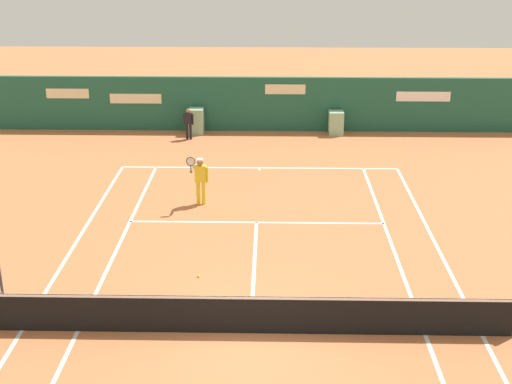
% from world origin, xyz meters
% --- Properties ---
extents(ground_plane, '(80.00, 80.00, 0.01)m').
position_xyz_m(ground_plane, '(-0.00, 0.58, 0.00)').
color(ground_plane, '#C67042').
extents(tennis_net, '(12.10, 0.10, 1.07)m').
position_xyz_m(tennis_net, '(0.00, 0.00, 0.51)').
color(tennis_net, '#4C4C51').
rests_on(tennis_net, ground_plane).
extents(sponsor_back_wall, '(25.00, 1.02, 2.44)m').
position_xyz_m(sponsor_back_wall, '(-0.00, 16.96, 1.18)').
color(sponsor_back_wall, '#1E5642').
rests_on(sponsor_back_wall, ground_plane).
extents(player_on_baseline, '(0.66, 0.66, 1.83)m').
position_xyz_m(player_on_baseline, '(-1.90, 7.90, 0.97)').
color(player_on_baseline, yellow).
rests_on(player_on_baseline, ground_plane).
extents(ball_kid_left_post, '(0.45, 0.22, 1.37)m').
position_xyz_m(ball_kid_left_post, '(-3.14, 15.50, 0.79)').
color(ball_kid_left_post, black).
rests_on(ball_kid_left_post, ground_plane).
extents(tennis_ball_by_sideline, '(0.07, 0.07, 0.07)m').
position_xyz_m(tennis_ball_by_sideline, '(-1.47, 2.69, 0.03)').
color(tennis_ball_by_sideline, '#CCE033').
rests_on(tennis_ball_by_sideline, ground_plane).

